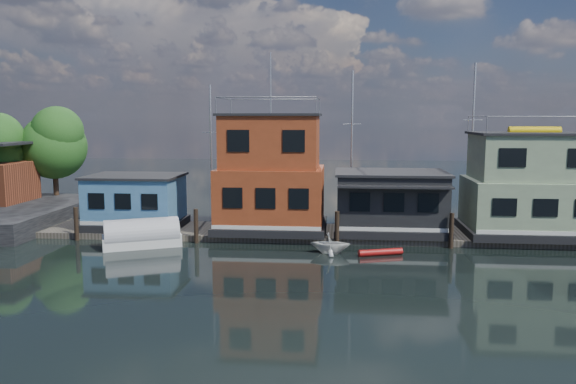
# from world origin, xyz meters

# --- Properties ---
(ground) EXTENTS (160.00, 160.00, 0.00)m
(ground) POSITION_xyz_m (0.00, 0.00, 0.00)
(ground) COLOR black
(ground) RESTS_ON ground
(dock) EXTENTS (48.00, 5.00, 0.40)m
(dock) POSITION_xyz_m (0.00, 12.00, 0.20)
(dock) COLOR #595147
(dock) RESTS_ON ground
(houseboat_blue) EXTENTS (6.40, 4.90, 3.66)m
(houseboat_blue) POSITION_xyz_m (-18.00, 12.00, 2.21)
(houseboat_blue) COLOR black
(houseboat_blue) RESTS_ON dock
(houseboat_red) EXTENTS (7.40, 5.90, 11.86)m
(houseboat_red) POSITION_xyz_m (-8.50, 12.00, 4.10)
(houseboat_red) COLOR black
(houseboat_red) RESTS_ON dock
(houseboat_dark) EXTENTS (7.40, 6.10, 4.06)m
(houseboat_dark) POSITION_xyz_m (-0.50, 11.98, 2.42)
(houseboat_dark) COLOR black
(houseboat_dark) RESTS_ON dock
(houseboat_green) EXTENTS (8.40, 5.90, 7.03)m
(houseboat_green) POSITION_xyz_m (8.50, 12.00, 3.55)
(houseboat_green) COLOR black
(houseboat_green) RESTS_ON dock
(pilings) EXTENTS (42.28, 0.28, 2.20)m
(pilings) POSITION_xyz_m (-0.33, 9.20, 1.10)
(pilings) COLOR #2D2116
(pilings) RESTS_ON ground
(background_masts) EXTENTS (36.40, 0.16, 12.00)m
(background_masts) POSITION_xyz_m (4.76, 18.00, 5.55)
(background_masts) COLOR silver
(background_masts) RESTS_ON ground
(dinghy_white) EXTENTS (2.49, 2.19, 1.24)m
(dinghy_white) POSITION_xyz_m (-4.37, 7.22, 0.62)
(dinghy_white) COLOR silver
(dinghy_white) RESTS_ON ground
(red_kayak) EXTENTS (2.66, 1.22, 0.39)m
(red_kayak) POSITION_xyz_m (-1.43, 6.98, 0.20)
(red_kayak) COLOR #A81211
(red_kayak) RESTS_ON ground
(tarp_runabout) EXTENTS (5.02, 3.61, 1.90)m
(tarp_runabout) POSITION_xyz_m (-16.10, 7.83, 0.71)
(tarp_runabout) COLOR silver
(tarp_runabout) RESTS_ON ground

